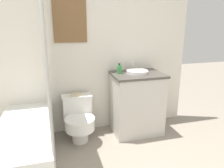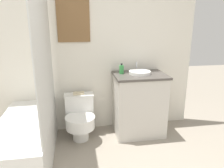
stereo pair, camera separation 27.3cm
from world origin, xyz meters
The scene contains 7 objects.
wall_back centered at (0.00, 2.08, 1.26)m, with size 3.10×0.07×2.50m.
shower_area centered at (-0.74, 1.36, 0.30)m, with size 0.59×1.38×1.98m.
toilet centered at (-0.14, 1.78, 0.31)m, with size 0.41×0.53×0.59m.
vanity centered at (0.70, 1.77, 0.44)m, with size 0.70×0.52×0.88m.
sink centered at (0.70, 1.80, 0.90)m, with size 0.30×0.33×0.13m.
soap_bottle centered at (0.45, 1.85, 0.94)m, with size 0.06×0.06×0.14m.
book_on_tank centered at (-0.14, 1.91, 0.60)m, with size 0.15×0.10×0.02m.
Camera 1 is at (-0.42, -0.93, 1.59)m, focal length 35.00 mm.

